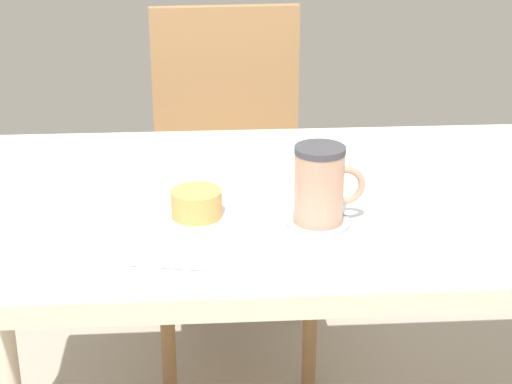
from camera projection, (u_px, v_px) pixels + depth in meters
The scene contains 9 objects.
dining_table at pixel (295, 239), 1.50m from camera, with size 1.31×0.70×0.75m.
wooden_chair at pixel (230, 176), 2.23m from camera, with size 0.44×0.44×0.92m.
placemat at pixel (258, 230), 1.32m from camera, with size 0.44×0.32×0.00m, color white.
pastry_plate at pixel (197, 220), 1.34m from camera, with size 0.16×0.16×0.01m, color white.
pastry at pixel (197, 204), 1.33m from camera, with size 0.08×0.08×0.04m, color tan.
coffee_coaster at pixel (318, 222), 1.34m from camera, with size 0.10×0.10×0.01m, color #99999E.
coffee_mug at pixel (321, 184), 1.32m from camera, with size 0.11×0.08×0.12m.
teaspoon at pixel (173, 266), 1.20m from camera, with size 0.01×0.01×0.13m, color silver.
sugar_bowl at pixel (458, 184), 1.44m from camera, with size 0.07×0.07×0.05m, color white.
Camera 1 is at (-0.16, -1.34, 1.32)m, focal length 60.00 mm.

